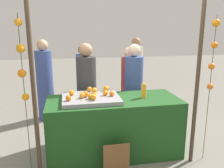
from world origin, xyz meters
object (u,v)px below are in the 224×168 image
Objects in this scene: stall_counter at (114,126)px; orange_0 at (106,88)px; orange_1 at (93,97)px; vendor_left at (87,95)px; chalkboard_sign at (116,160)px; vendor_right at (133,93)px; juice_bottle at (144,91)px.

orange_0 reaches higher than stall_counter.
orange_0 is 0.50m from orange_1.
vendor_left is (-0.03, 0.80, -0.20)m from orange_1.
chalkboard_sign is 0.28× the size of vendor_right.
orange_0 is at bearing 89.43° from chalkboard_sign.
stall_counter is 4.27× the size of chalkboard_sign.
orange_0 is 0.75m from vendor_right.
juice_bottle is (0.80, 0.17, 0.01)m from orange_1.
stall_counter is at bearing 27.82° from orange_1.
juice_bottle is (0.47, -0.01, 0.55)m from stall_counter.
stall_counter is 23.15× the size of orange_1.
vendor_left is at bearing 119.62° from stall_counter.
stall_counter is at bearing 179.23° from juice_bottle.
chalkboard_sign is at bearing -133.53° from juice_bottle.
chalkboard_sign is at bearing -98.12° from stall_counter.
vendor_right is at bearing 65.12° from chalkboard_sign.
juice_bottle is 1.11m from chalkboard_sign.
vendor_left reaches higher than orange_1.
chalkboard_sign is 0.28× the size of vendor_left.
vendor_left is at bearing -176.72° from vendor_right.
juice_bottle is at bearing -92.89° from vendor_right.
orange_1 is at bearing -152.18° from stall_counter.
vendor_right is (0.03, 0.68, -0.22)m from juice_bottle.
stall_counter is 22.22× the size of orange_0.
vendor_right is (0.59, 1.26, 0.55)m from chalkboard_sign.
juice_bottle is 0.14× the size of vendor_left.
vendor_left is (-0.27, 1.21, 0.56)m from chalkboard_sign.
vendor_right is at bearing 87.11° from juice_bottle.
stall_counter is 0.66m from orange_1.
chalkboard_sign is (-0.01, -0.84, -0.77)m from orange_0.
vendor_right is (0.50, 0.68, 0.33)m from stall_counter.
juice_bottle is at bearing -25.91° from orange_0.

